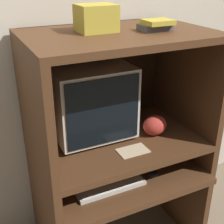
# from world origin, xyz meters

# --- Properties ---
(wall_back) EXTENTS (6.00, 0.06, 2.60)m
(wall_back) POSITION_xyz_m (0.00, 0.72, 1.30)
(wall_back) COLOR beige
(wall_back) RESTS_ON ground_plane
(desk_base) EXTENTS (0.98, 0.71, 0.61)m
(desk_base) POSITION_xyz_m (0.00, 0.28, 0.38)
(desk_base) COLOR #4C2D19
(desk_base) RESTS_ON ground_plane
(desk_monitor_shelf) EXTENTS (0.98, 0.66, 0.19)m
(desk_monitor_shelf) POSITION_xyz_m (0.00, 0.33, 0.75)
(desk_monitor_shelf) COLOR #4C2D19
(desk_monitor_shelf) RESTS_ON desk_base
(hutch_upper) EXTENTS (0.98, 0.66, 0.62)m
(hutch_upper) POSITION_xyz_m (0.00, 0.37, 1.21)
(hutch_upper) COLOR #4C2D19
(hutch_upper) RESTS_ON desk_monitor_shelf
(crt_monitor) EXTENTS (0.45, 0.40, 0.43)m
(crt_monitor) POSITION_xyz_m (-0.13, 0.44, 1.02)
(crt_monitor) COLOR beige
(crt_monitor) RESTS_ON desk_monitor_shelf
(keyboard) EXTENTS (0.39, 0.13, 0.03)m
(keyboard) POSITION_xyz_m (-0.14, 0.15, 0.62)
(keyboard) COLOR beige
(keyboard) RESTS_ON desk_base
(mouse) EXTENTS (0.07, 0.05, 0.03)m
(mouse) POSITION_xyz_m (0.13, 0.13, 0.62)
(mouse) COLOR black
(mouse) RESTS_ON desk_base
(snack_bag) EXTENTS (0.15, 0.11, 0.12)m
(snack_bag) POSITION_xyz_m (0.21, 0.27, 0.86)
(snack_bag) COLOR #BC382D
(snack_bag) RESTS_ON desk_monitor_shelf
(book_stack) EXTENTS (0.16, 0.13, 0.06)m
(book_stack) POSITION_xyz_m (0.18, 0.27, 1.44)
(book_stack) COLOR #4C4C51
(book_stack) RESTS_ON hutch_upper
(paper_card) EXTENTS (0.17, 0.11, 0.00)m
(paper_card) POSITION_xyz_m (0.01, 0.16, 0.80)
(paper_card) COLOR #CCB28C
(paper_card) RESTS_ON desk_monitor_shelf
(storage_box) EXTENTS (0.19, 0.16, 0.13)m
(storage_box) POSITION_xyz_m (-0.10, 0.38, 1.48)
(storage_box) COLOR gold
(storage_box) RESTS_ON hutch_upper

